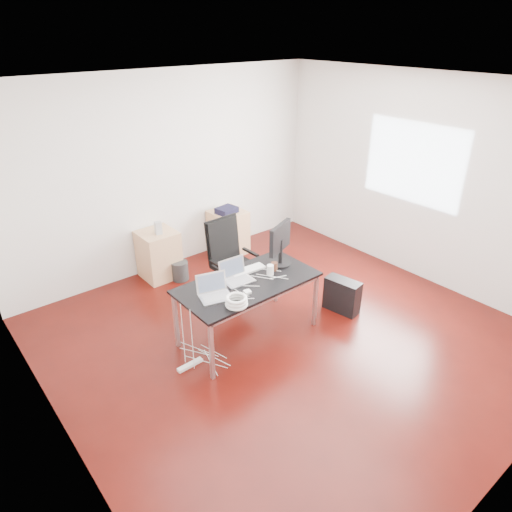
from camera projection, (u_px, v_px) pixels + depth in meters
room_shell at (292, 226)px, 4.78m from camera, size 5.00×5.00×5.00m
desk at (248, 286)px, 5.12m from camera, size 1.60×0.80×0.73m
office_chair at (230, 257)px, 5.90m from camera, size 0.49×0.51×1.08m
filing_cabinet_left at (159, 254)px, 6.53m from camera, size 0.50×0.50×0.70m
filing_cabinet_right at (228, 232)px, 7.23m from camera, size 0.50×0.50×0.70m
pc_tower at (342, 295)px, 5.79m from camera, size 0.28×0.48×0.44m
wastebasket at (180, 271)px, 6.54m from camera, size 0.28×0.28×0.28m
power_strip at (190, 365)px, 4.92m from camera, size 0.30×0.07×0.04m
laptop_left at (214, 291)px, 4.80m from camera, size 0.39×0.34×0.23m
laptop_right at (236, 275)px, 5.10m from camera, size 0.35×0.27×0.23m
monitor at (280, 242)px, 5.35m from camera, size 0.44×0.26×0.51m
keyboard at (247, 270)px, 5.31m from camera, size 0.45×0.18×0.02m
cup_white at (270, 270)px, 5.21m from camera, size 0.10×0.10×0.12m
cup_brown at (274, 266)px, 5.31m from camera, size 0.09×0.09×0.10m
cable_coil at (236, 301)px, 4.63m from camera, size 0.24×0.24×0.11m
power_adapter at (247, 292)px, 4.87m from camera, size 0.08×0.08×0.03m
speaker at (158, 228)px, 6.28m from camera, size 0.10×0.10×0.18m
navy_garment at (227, 210)px, 7.00m from camera, size 0.33×0.28×0.09m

